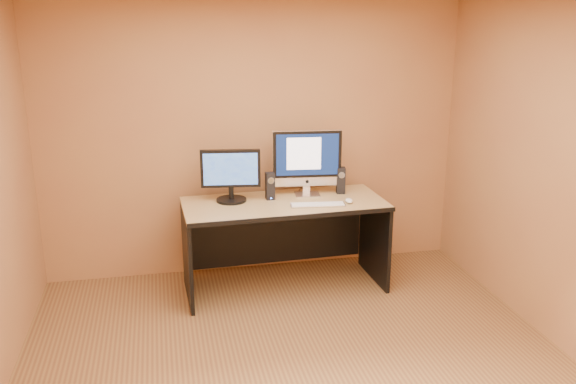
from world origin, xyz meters
name	(u,v)px	position (x,y,z in m)	size (l,w,h in m)	color
floor	(302,376)	(0.00, 0.00, 0.00)	(4.00, 4.00, 0.00)	brown
walls	(304,199)	(0.00, 0.00, 1.30)	(4.00, 4.00, 2.60)	#9F7040
desk	(284,245)	(0.17, 1.44, 0.41)	(1.79, 0.78, 0.83)	tan
imac	(308,163)	(0.42, 1.61, 1.14)	(0.64, 0.23, 0.62)	silver
second_monitor	(231,176)	(-0.28, 1.57, 1.06)	(0.54, 0.27, 0.47)	black
speaker_left	(270,186)	(0.07, 1.56, 0.95)	(0.08, 0.08, 0.25)	black
speaker_right	(341,180)	(0.74, 1.61, 0.95)	(0.08, 0.08, 0.25)	black
keyboard	(318,205)	(0.44, 1.27, 0.84)	(0.48, 0.13, 0.02)	silver
mouse	(349,201)	(0.73, 1.30, 0.85)	(0.06, 0.11, 0.04)	silver
cable_a	(307,191)	(0.46, 1.73, 0.83)	(0.01, 0.01, 0.25)	black
cable_b	(299,192)	(0.37, 1.72, 0.83)	(0.01, 0.01, 0.20)	black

